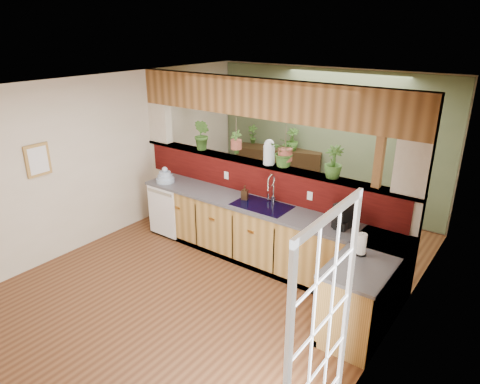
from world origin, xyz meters
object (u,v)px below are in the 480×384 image
Objects in this scene: coffee_maker at (344,216)px; shelving_console at (279,175)px; dish_stack at (165,177)px; glass_jar at (269,152)px; soap_dispenser at (245,193)px; paper_towel at (361,245)px; faucet at (272,188)px.

coffee_maker is 3.26m from shelving_console.
dish_stack is at bearing -161.06° from coffee_maker.
glass_jar is 2.38m from shelving_console.
coffee_maker is 0.19× the size of shelving_console.
soap_dispenser is 2.06m from paper_towel.
glass_jar reaches higher than faucet.
soap_dispenser is at bearing -120.42° from glass_jar.
shelving_console is at bearing 116.67° from glass_jar.
dish_stack is (-1.86, -0.27, -0.16)m from faucet.
glass_jar is at bearing 59.58° from soap_dispenser.
soap_dispenser is at bearing -164.37° from coffee_maker.
glass_jar is (-0.20, 0.22, 0.44)m from faucet.
coffee_maker is 1.49m from glass_jar.
paper_towel is 0.16× the size of shelving_console.
soap_dispenser is (-0.39, -0.11, -0.13)m from faucet.
faucet is 0.27× the size of shelving_console.
soap_dispenser is 2.41m from shelving_console.
coffee_maker reaches higher than shelving_console.
faucet is at bearing -170.16° from coffee_maker.
faucet is 1.18× the size of glass_jar.
faucet is 1.16m from coffee_maker.
dish_stack reaches higher than soap_dispenser.
dish_stack is 3.47m from paper_towel.
shelving_console is (-2.74, 2.78, -0.52)m from paper_towel.
dish_stack is 1.09× the size of paper_towel.
shelving_console is at bearing 108.85° from soap_dispenser.
shelving_console is at bearing 73.46° from dish_stack.
soap_dispenser reaches higher than shelving_console.
paper_towel reaches higher than dish_stack.
shelving_console is at bearing 134.60° from paper_towel.
glass_jar is (1.66, 0.49, 0.60)m from dish_stack.
shelving_console is (-1.15, 2.12, -0.64)m from faucet.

